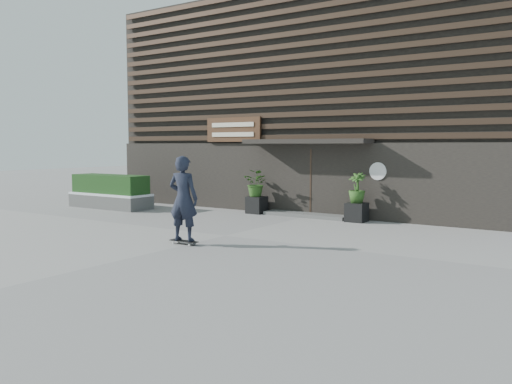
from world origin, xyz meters
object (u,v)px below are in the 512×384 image
Objects in this scene: raised_bed at (111,201)px; skateboarder at (183,199)px; planter_pot_left at (257,205)px; planter_pot_right at (357,212)px.

raised_bed is 8.66m from skateboarder.
skateboarder is at bearing -73.09° from planter_pot_left.
planter_pot_right is 9.63m from raised_bed.
planter_pot_right is at bearing 10.32° from raised_bed.
planter_pot_left and planter_pot_right have the same top height.
planter_pot_left is 6.30m from skateboarder.
raised_bed is (-5.67, -1.72, -0.05)m from planter_pot_left.
planter_pot_right is at bearing 71.65° from skateboarder.
raised_bed is (-9.47, -1.72, -0.05)m from planter_pot_right.
skateboarder reaches higher than planter_pot_right.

